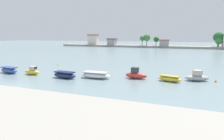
{
  "coord_description": "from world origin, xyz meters",
  "views": [
    {
      "loc": [
        22.0,
        -18.84,
        7.14
      ],
      "look_at": [
        10.1,
        12.8,
        0.98
      ],
      "focal_mm": 30.67,
      "sensor_mm": 36.0,
      "label": 1
    }
  ],
  "objects": [
    {
      "name": "distant_shoreline",
      "position": [
        3.28,
        95.17,
        2.35
      ],
      "size": [
        109.45,
        7.37,
        8.75
      ],
      "color": "gray",
      "rests_on": "ground"
    },
    {
      "name": "moored_boat_5",
      "position": [
        20.18,
        11.61,
        0.45
      ],
      "size": [
        3.78,
        1.99,
        0.93
      ],
      "rotation": [
        0.0,
        0.0,
        -0.22
      ],
      "color": "yellow",
      "rests_on": "ground"
    },
    {
      "name": "moored_boat_3",
      "position": [
        8.31,
        9.74,
        0.51
      ],
      "size": [
        5.19,
        2.02,
        1.06
      ],
      "rotation": [
        0.0,
        0.0,
        0.01
      ],
      "color": "white",
      "rests_on": "ground"
    },
    {
      "name": "ground_plane",
      "position": [
        0.0,
        0.0,
        0.0
      ],
      "size": [
        400.0,
        400.0,
        0.0
      ],
      "primitive_type": "plane",
      "color": "slate"
    },
    {
      "name": "mooring_buoy_0",
      "position": [
        -5.99,
        18.92,
        0.17
      ],
      "size": [
        0.34,
        0.34,
        0.34
      ],
      "primitive_type": "sphere",
      "color": "yellow",
      "rests_on": "ground"
    },
    {
      "name": "moored_boat_4",
      "position": [
        14.75,
        11.78,
        0.67
      ],
      "size": [
        3.8,
        1.51,
        1.88
      ],
      "rotation": [
        0.0,
        0.0,
        -0.08
      ],
      "color": "#C63833",
      "rests_on": "ground"
    },
    {
      "name": "moored_boat_1",
      "position": [
        -3.88,
        8.28,
        0.58
      ],
      "size": [
        3.29,
        1.26,
        1.54
      ],
      "rotation": [
        0.0,
        0.0,
        -0.06
      ],
      "color": "yellow",
      "rests_on": "ground"
    },
    {
      "name": "moored_boat_6",
      "position": [
        24.2,
        13.56,
        0.6
      ],
      "size": [
        3.91,
        2.32,
        1.72
      ],
      "rotation": [
        0.0,
        0.0,
        0.25
      ],
      "color": "#9E9EA3",
      "rests_on": "ground"
    },
    {
      "name": "moored_boat_2",
      "position": [
        3.38,
        7.94,
        0.53
      ],
      "size": [
        4.55,
        1.96,
        1.1
      ],
      "rotation": [
        0.0,
        0.0,
        -0.09
      ],
      "color": "navy",
      "rests_on": "ground"
    },
    {
      "name": "moored_boat_0",
      "position": [
        -9.08,
        7.85,
        0.56
      ],
      "size": [
        4.47,
        2.1,
        1.17
      ],
      "rotation": [
        0.0,
        0.0,
        -0.13
      ],
      "color": "#3856A8",
      "rests_on": "ground"
    },
    {
      "name": "mooring_buoy_2",
      "position": [
        26.9,
        13.65,
        0.17
      ],
      "size": [
        0.34,
        0.34,
        0.34
      ],
      "primitive_type": "sphere",
      "color": "orange",
      "rests_on": "ground"
    }
  ]
}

